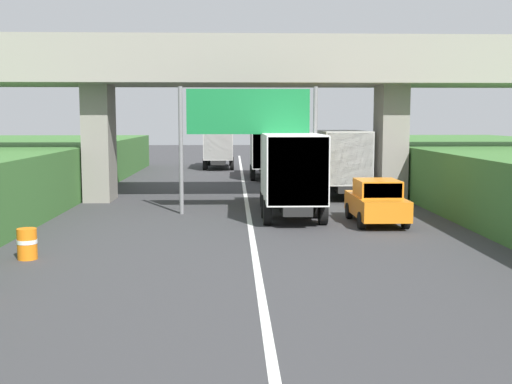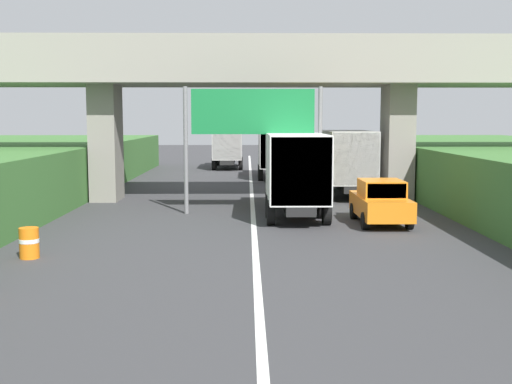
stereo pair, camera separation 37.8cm
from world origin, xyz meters
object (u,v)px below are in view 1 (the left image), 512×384
(truck_red, at_px, (267,150))
(truck_silver, at_px, (219,145))
(overhead_highway_sign, at_px, (248,120))
(truck_yellow, at_px, (290,170))
(construction_barrel_3, at_px, (27,244))
(car_orange, at_px, (376,202))
(truck_black, at_px, (338,159))

(truck_red, bearing_deg, truck_silver, 111.68)
(overhead_highway_sign, height_order, truck_red, overhead_highway_sign)
(truck_red, height_order, truck_yellow, same)
(truck_yellow, xyz_separation_m, construction_barrel_3, (-8.31, -8.05, -1.47))
(truck_silver, bearing_deg, car_orange, -76.80)
(truck_red, xyz_separation_m, truck_yellow, (0.01, -17.66, 0.00))
(truck_silver, distance_m, construction_barrel_3, 34.96)
(truck_silver, height_order, car_orange, truck_silver)
(overhead_highway_sign, height_order, construction_barrel_3, overhead_highway_sign)
(truck_silver, bearing_deg, truck_yellow, -82.39)
(overhead_highway_sign, height_order, truck_silver, overhead_highway_sign)
(car_orange, bearing_deg, overhead_highway_sign, 149.88)
(car_orange, bearing_deg, truck_black, 89.84)
(truck_silver, bearing_deg, truck_red, -68.32)
(truck_black, distance_m, construction_barrel_3, 19.18)
(car_orange, bearing_deg, construction_barrel_3, -152.55)
(truck_yellow, distance_m, construction_barrel_3, 11.67)
(car_orange, bearing_deg, truck_silver, 103.20)
(truck_yellow, bearing_deg, car_orange, -33.38)
(truck_red, height_order, truck_black, same)
(overhead_highway_sign, height_order, truck_black, overhead_highway_sign)
(truck_red, xyz_separation_m, truck_black, (3.21, -10.44, 0.00))
(car_orange, bearing_deg, truck_red, 99.16)
(truck_red, height_order, car_orange, truck_red)
(truck_red, height_order, construction_barrel_3, truck_red)
(truck_silver, xyz_separation_m, car_orange, (6.72, -28.64, -1.08))
(truck_silver, distance_m, truck_yellow, 26.78)
(truck_silver, bearing_deg, construction_barrel_3, -97.84)
(truck_black, bearing_deg, truck_yellow, -113.88)
(overhead_highway_sign, distance_m, construction_barrel_3, 11.55)
(truck_silver, xyz_separation_m, truck_yellow, (3.55, -26.55, 0.00))
(truck_black, height_order, car_orange, truck_black)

